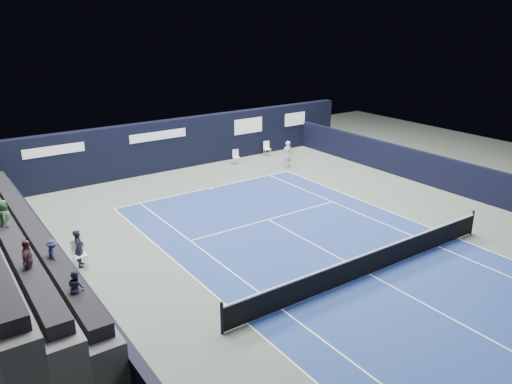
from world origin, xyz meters
TOP-DOWN VIEW (x-y plane):
  - ground at (0.00, 2.00)m, footprint 48.00×48.00m
  - court_surface at (0.00, 0.00)m, footprint 10.97×23.77m
  - enclosure_wall_right at (10.50, 6.00)m, footprint 0.30×22.00m
  - folding_chair_back_a at (3.83, 15.16)m, footprint 0.49×0.48m
  - folding_chair_back_b at (6.68, 15.69)m, footprint 0.52×0.51m
  - line_judge_chair at (-8.65, 6.82)m, footprint 0.49×0.48m
  - line_judge at (-8.60, 6.81)m, footprint 0.55×0.65m
  - court_markings at (0.00, 0.00)m, footprint 11.03×23.83m
  - tennis_net at (0.00, 0.00)m, footprint 12.90×0.10m
  - back_sponsor_wall at (0.01, 16.50)m, footprint 26.00×0.63m
  - side_barrier_left at (-9.50, 5.97)m, footprint 0.33×22.00m
  - tennis_player at (6.13, 12.74)m, footprint 0.61×0.81m

SIDE VIEW (x-z plane):
  - ground at x=0.00m, z-range 0.00..0.00m
  - court_surface at x=0.00m, z-range 0.00..0.01m
  - court_markings at x=0.00m, z-range 0.01..0.01m
  - tennis_net at x=0.00m, z-range -0.04..1.06m
  - folding_chair_back_a at x=3.83m, z-range 0.06..0.99m
  - folding_chair_back_b at x=6.68m, z-range 0.07..1.04m
  - side_barrier_left at x=-9.50m, z-range 0.00..1.20m
  - line_judge_chair at x=-8.65m, z-range 0.07..1.15m
  - line_judge at x=-8.60m, z-range 0.00..1.50m
  - tennis_player at x=6.13m, z-range 0.00..1.67m
  - enclosure_wall_right at x=10.50m, z-range 0.00..1.80m
  - back_sponsor_wall at x=0.01m, z-range 0.00..3.10m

